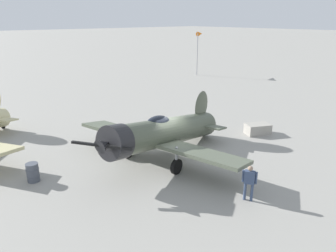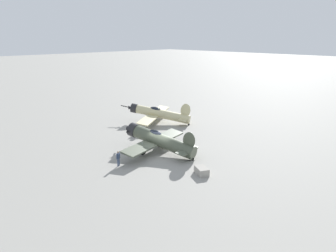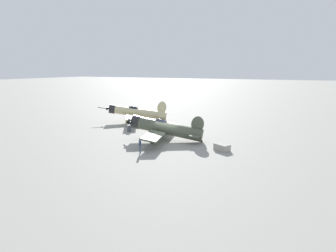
{
  "view_description": "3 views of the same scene",
  "coord_description": "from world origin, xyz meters",
  "px_view_note": "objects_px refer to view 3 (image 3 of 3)",
  "views": [
    {
      "loc": [
        -12.66,
        10.88,
        7.51
      ],
      "look_at": [
        0.0,
        0.0,
        1.8
      ],
      "focal_mm": 34.04,
      "sensor_mm": 36.0,
      "label": 1
    },
    {
      "loc": [
        -23.88,
        -25.31,
        13.13
      ],
      "look_at": [
        4.6,
        3.66,
        1.6
      ],
      "focal_mm": 34.33,
      "sensor_mm": 36.0,
      "label": 2
    },
    {
      "loc": [
        -28.77,
        -13.7,
        8.57
      ],
      "look_at": [
        0.0,
        0.0,
        1.8
      ],
      "focal_mm": 29.01,
      "sensor_mm": 36.0,
      "label": 3
    }
  ],
  "objects_px": {
    "equipment_crate": "(222,147)",
    "fuel_drum": "(129,128)",
    "ground_crew_mechanic": "(140,144)",
    "airplane_mid_apron": "(136,112)",
    "airplane_foreground": "(164,128)"
  },
  "relations": [
    {
      "from": "airplane_foreground",
      "to": "ground_crew_mechanic",
      "type": "xyz_separation_m",
      "value": [
        -5.69,
        -0.04,
        -0.55
      ]
    },
    {
      "from": "airplane_mid_apron",
      "to": "airplane_foreground",
      "type": "bearing_deg",
      "value": 106.14
    },
    {
      "from": "ground_crew_mechanic",
      "to": "airplane_mid_apron",
      "type": "bearing_deg",
      "value": 95.65
    },
    {
      "from": "ground_crew_mechanic",
      "to": "fuel_drum",
      "type": "xyz_separation_m",
      "value": [
        7.76,
        6.44,
        -0.52
      ]
    },
    {
      "from": "ground_crew_mechanic",
      "to": "fuel_drum",
      "type": "relative_size",
      "value": 1.75
    },
    {
      "from": "airplane_mid_apron",
      "to": "ground_crew_mechanic",
      "type": "xyz_separation_m",
      "value": [
        -14.45,
        -9.55,
        -0.54
      ]
    },
    {
      "from": "ground_crew_mechanic",
      "to": "fuel_drum",
      "type": "distance_m",
      "value": 10.1
    },
    {
      "from": "equipment_crate",
      "to": "fuel_drum",
      "type": "distance_m",
      "value": 14.19
    },
    {
      "from": "airplane_foreground",
      "to": "airplane_mid_apron",
      "type": "distance_m",
      "value": 12.93
    },
    {
      "from": "equipment_crate",
      "to": "fuel_drum",
      "type": "bearing_deg",
      "value": 77.02
    },
    {
      "from": "fuel_drum",
      "to": "equipment_crate",
      "type": "bearing_deg",
      "value": -102.98
    },
    {
      "from": "airplane_foreground",
      "to": "fuel_drum",
      "type": "height_order",
      "value": "airplane_foreground"
    },
    {
      "from": "airplane_mid_apron",
      "to": "equipment_crate",
      "type": "relative_size",
      "value": 6.01
    },
    {
      "from": "airplane_foreground",
      "to": "airplane_mid_apron",
      "type": "bearing_deg",
      "value": -55.25
    },
    {
      "from": "airplane_foreground",
      "to": "ground_crew_mechanic",
      "type": "height_order",
      "value": "airplane_foreground"
    }
  ]
}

